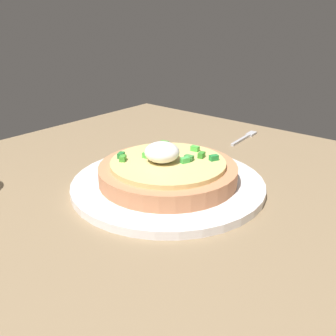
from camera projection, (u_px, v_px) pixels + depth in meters
dining_table at (153, 221)px, 50.69cm from camera, size 91.85×87.80×3.49cm
plate at (168, 184)px, 56.25cm from camera, size 28.59×28.59×1.17cm
pizza at (168, 170)px, 55.39cm from camera, size 20.44×20.44×6.00cm
fork at (246, 137)px, 78.45cm from camera, size 10.62×1.83×0.50cm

